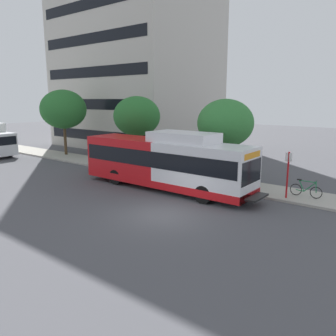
{
  "coord_description": "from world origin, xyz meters",
  "views": [
    {
      "loc": [
        -12.32,
        -9.78,
        5.55
      ],
      "look_at": [
        2.9,
        2.03,
        1.6
      ],
      "focal_mm": 35.95,
      "sensor_mm": 36.0,
      "label": 1
    }
  ],
  "objects_px": {
    "bicycle_parked": "(306,190)",
    "street_tree_near_stop": "(225,123)",
    "bus_stop_sign_pole": "(288,171)",
    "street_tree_far_block": "(63,109)",
    "transit_bus": "(165,162)",
    "street_tree_mid_block": "(137,116)"
  },
  "relations": [
    {
      "from": "bicycle_parked",
      "to": "street_tree_near_stop",
      "type": "xyz_separation_m",
      "value": [
        0.96,
        5.74,
        3.41
      ]
    },
    {
      "from": "bus_stop_sign_pole",
      "to": "bicycle_parked",
      "type": "distance_m",
      "value": 1.61
    },
    {
      "from": "street_tree_far_block",
      "to": "street_tree_near_stop",
      "type": "bearing_deg",
      "value": -89.43
    },
    {
      "from": "transit_bus",
      "to": "bicycle_parked",
      "type": "relative_size",
      "value": 6.96
    },
    {
      "from": "bicycle_parked",
      "to": "street_tree_mid_block",
      "type": "distance_m",
      "value": 14.5
    },
    {
      "from": "transit_bus",
      "to": "street_tree_far_block",
      "type": "height_order",
      "value": "street_tree_far_block"
    },
    {
      "from": "bicycle_parked",
      "to": "street_tree_far_block",
      "type": "bearing_deg",
      "value": 88.07
    },
    {
      "from": "transit_bus",
      "to": "street_tree_far_block",
      "type": "xyz_separation_m",
      "value": [
        3.88,
        15.73,
        2.88
      ]
    },
    {
      "from": "street_tree_near_stop",
      "to": "street_tree_mid_block",
      "type": "relative_size",
      "value": 0.96
    },
    {
      "from": "bicycle_parked",
      "to": "street_tree_mid_block",
      "type": "relative_size",
      "value": 0.31
    },
    {
      "from": "transit_bus",
      "to": "street_tree_near_stop",
      "type": "height_order",
      "value": "street_tree_near_stop"
    },
    {
      "from": "bicycle_parked",
      "to": "street_tree_near_stop",
      "type": "bearing_deg",
      "value": 80.47
    },
    {
      "from": "transit_bus",
      "to": "street_tree_near_stop",
      "type": "distance_m",
      "value": 5.03
    },
    {
      "from": "transit_bus",
      "to": "street_tree_mid_block",
      "type": "relative_size",
      "value": 2.16
    },
    {
      "from": "transit_bus",
      "to": "street_tree_far_block",
      "type": "bearing_deg",
      "value": 76.13
    },
    {
      "from": "street_tree_near_stop",
      "to": "street_tree_mid_block",
      "type": "height_order",
      "value": "street_tree_mid_block"
    },
    {
      "from": "street_tree_mid_block",
      "to": "transit_bus",
      "type": "bearing_deg",
      "value": -124.04
    },
    {
      "from": "transit_bus",
      "to": "bicycle_parked",
      "type": "xyz_separation_m",
      "value": [
        3.1,
        -7.66,
        -1.14
      ]
    },
    {
      "from": "transit_bus",
      "to": "street_tree_near_stop",
      "type": "xyz_separation_m",
      "value": [
        4.06,
        -1.92,
        2.27
      ]
    },
    {
      "from": "bicycle_parked",
      "to": "street_tree_mid_block",
      "type": "xyz_separation_m",
      "value": [
        1.18,
        14.0,
        3.61
      ]
    },
    {
      "from": "bus_stop_sign_pole",
      "to": "bicycle_parked",
      "type": "height_order",
      "value": "bus_stop_sign_pole"
    },
    {
      "from": "transit_bus",
      "to": "bicycle_parked",
      "type": "distance_m",
      "value": 8.34
    }
  ]
}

